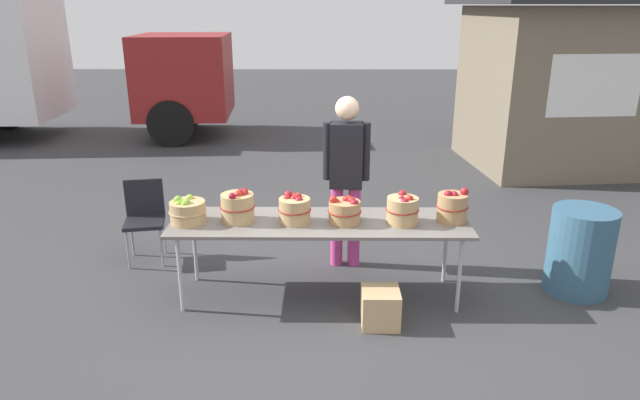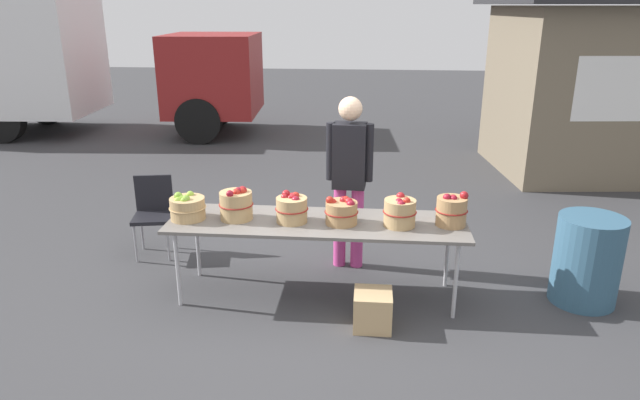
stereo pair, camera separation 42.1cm
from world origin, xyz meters
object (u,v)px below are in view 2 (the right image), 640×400
apple_basket_green_0 (187,207)px  vendor_adult (349,170)px  apple_basket_red_1 (292,208)px  apple_basket_red_2 (342,211)px  apple_basket_red_3 (400,212)px  apple_basket_red_0 (236,204)px  folding_chair (153,209)px  market_table (317,225)px  box_truck (41,62)px  produce_crate (373,310)px  trash_barrel (587,260)px  apple_basket_red_4 (452,210)px

apple_basket_green_0 → vendor_adult: 1.63m
apple_basket_red_1 → apple_basket_red_2: size_ratio=0.99×
apple_basket_red_3 → apple_basket_red_0: bearing=178.6°
apple_basket_green_0 → folding_chair: 1.16m
market_table → apple_basket_green_0: bearing=-177.7°
box_truck → market_table: bearing=-50.3°
market_table → vendor_adult: bearing=69.1°
vendor_adult → box_truck: size_ratio=0.23×
vendor_adult → produce_crate: 1.51m
apple_basket_red_1 → apple_basket_red_2: apple_basket_red_1 is taller
apple_basket_red_0 → vendor_adult: size_ratio=0.18×
folding_chair → trash_barrel: folding_chair is taller
apple_basket_red_1 → trash_barrel: apple_basket_red_1 is taller
apple_basket_green_0 → market_table: bearing=2.3°
market_table → apple_basket_red_4: apple_basket_red_4 is taller
market_table → vendor_adult: (0.26, 0.68, 0.33)m
box_truck → apple_basket_red_2: bearing=-49.4°
apple_basket_red_3 → produce_crate: size_ratio=0.93×
apple_basket_red_2 → box_truck: box_truck is taller
box_truck → folding_chair: box_truck is taller
apple_basket_red_3 → box_truck: (-7.16, 6.75, 0.61)m
apple_basket_red_1 → apple_basket_red_4: (1.42, 0.04, 0.01)m
apple_basket_red_0 → apple_basket_red_1: apple_basket_red_0 is taller
trash_barrel → box_truck: bearing=143.4°
vendor_adult → trash_barrel: bearing=169.5°
produce_crate → trash_barrel: bearing=18.0°
apple_basket_red_3 → vendor_adult: (-0.48, 0.72, 0.17)m
apple_basket_red_2 → apple_basket_red_3: bearing=-1.1°
apple_basket_red_0 → apple_basket_red_4: 1.93m
vendor_adult → box_truck: box_truck is taller
box_truck → apple_basket_red_4: bearing=-45.3°
apple_basket_green_0 → trash_barrel: bearing=2.6°
apple_basket_red_0 → apple_basket_red_1: 0.51m
apple_basket_red_4 → market_table: bearing=-179.3°
apple_basket_red_3 → folding_chair: bearing=161.7°
market_table → apple_basket_red_3: size_ratio=9.01×
trash_barrel → produce_crate: size_ratio=2.57×
apple_basket_red_1 → produce_crate: 1.14m
apple_basket_red_1 → box_truck: bearing=132.6°
apple_basket_red_4 → box_truck: bearing=138.7°
apple_basket_red_0 → box_truck: box_truck is taller
market_table → apple_basket_green_0: (-1.18, -0.05, 0.15)m
apple_basket_green_0 → trash_barrel: (3.64, 0.16, -0.45)m
apple_basket_red_2 → folding_chair: apple_basket_red_2 is taller
apple_basket_green_0 → produce_crate: (1.71, -0.46, -0.70)m
box_truck → folding_chair: (4.56, -5.89, -0.98)m
apple_basket_red_0 → apple_basket_red_3: bearing=-1.4°
apple_basket_red_0 → folding_chair: bearing=143.9°
apple_basket_red_0 → produce_crate: 1.54m
apple_basket_red_3 → apple_basket_red_4: (0.46, 0.06, 0.01)m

